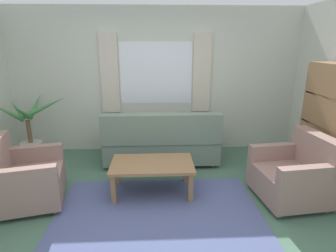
# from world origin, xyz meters

# --- Properties ---
(ground_plane) EXTENTS (6.24, 6.24, 0.00)m
(ground_plane) POSITION_xyz_m (0.00, 0.00, 0.00)
(ground_plane) COLOR #476B56
(wall_back) EXTENTS (5.32, 0.12, 2.60)m
(wall_back) POSITION_xyz_m (0.00, 2.26, 1.30)
(wall_back) COLOR beige
(wall_back) RESTS_ON ground_plane
(window_with_curtains) EXTENTS (1.98, 0.07, 1.40)m
(window_with_curtains) POSITION_xyz_m (0.00, 2.18, 1.45)
(window_with_curtains) COLOR white
(area_rug) EXTENTS (2.47, 1.72, 0.01)m
(area_rug) POSITION_xyz_m (0.00, 0.00, 0.01)
(area_rug) COLOR #4C5684
(area_rug) RESTS_ON ground_plane
(couch) EXTENTS (1.90, 0.82, 0.92)m
(couch) POSITION_xyz_m (0.08, 1.54, 0.37)
(couch) COLOR slate
(couch) RESTS_ON ground_plane
(armchair_left) EXTENTS (0.99, 1.00, 0.88)m
(armchair_left) POSITION_xyz_m (-1.70, 0.35, 0.35)
(armchair_left) COLOR gray
(armchair_left) RESTS_ON ground_plane
(armchair_right) EXTENTS (0.91, 0.93, 0.88)m
(armchair_right) POSITION_xyz_m (1.77, 0.29, 0.35)
(armchair_right) COLOR gray
(armchair_right) RESTS_ON ground_plane
(coffee_table) EXTENTS (1.10, 0.64, 0.44)m
(coffee_table) POSITION_xyz_m (-0.07, 0.55, 0.38)
(coffee_table) COLOR olive
(coffee_table) RESTS_ON ground_plane
(potted_plant) EXTENTS (1.07, 1.12, 1.15)m
(potted_plant) POSITION_xyz_m (-2.16, 1.70, 0.46)
(potted_plant) COLOR #B7B2A8
(potted_plant) RESTS_ON ground_plane
(bookshelf) EXTENTS (0.30, 0.94, 1.72)m
(bookshelf) POSITION_xyz_m (2.34, 0.67, 0.80)
(bookshelf) COLOR olive
(bookshelf) RESTS_ON ground_plane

